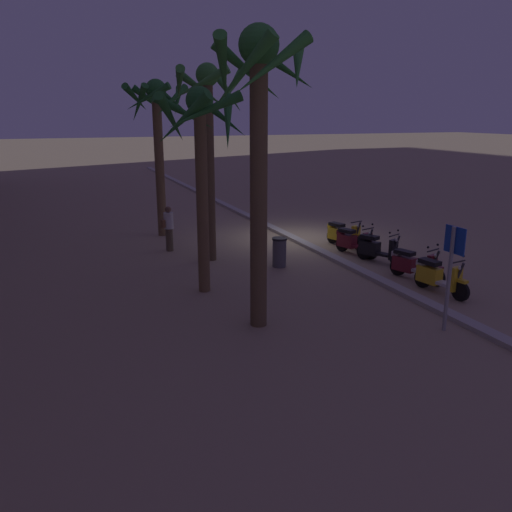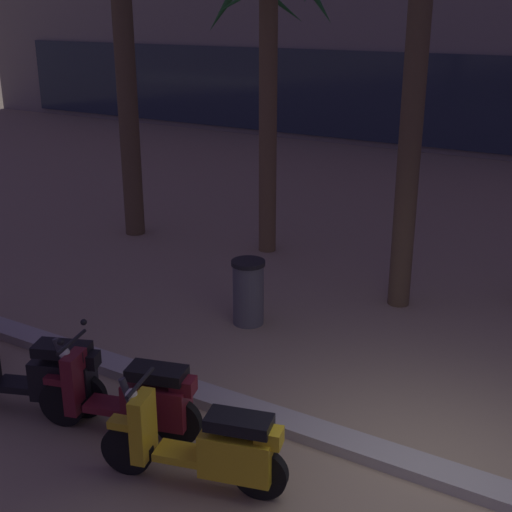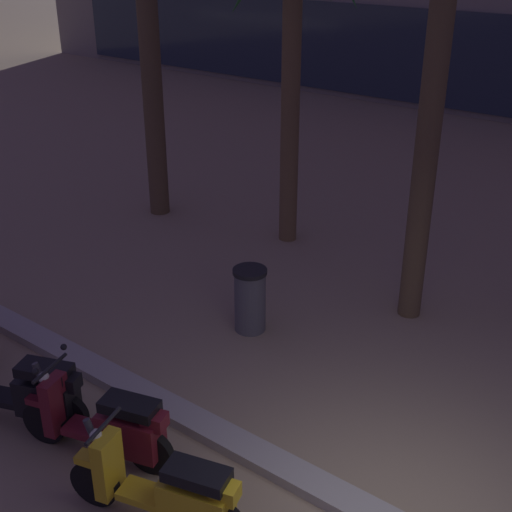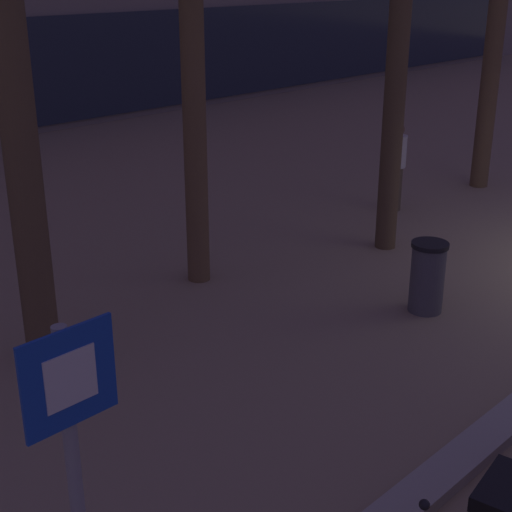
% 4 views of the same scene
% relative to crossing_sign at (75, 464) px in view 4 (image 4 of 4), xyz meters
% --- Properties ---
extents(crossing_sign, '(0.60, 0.12, 2.40)m').
position_rel_crossing_sign_xyz_m(crossing_sign, '(0.00, 0.00, 0.00)').
color(crossing_sign, '#939399').
rests_on(crossing_sign, ground).
extents(pedestrian_by_palm_tree, '(0.34, 0.46, 1.61)m').
position_rel_crossing_sign_xyz_m(pedestrian_by_palm_tree, '(9.37, 4.21, -0.65)').
color(pedestrian_by_palm_tree, brown).
rests_on(pedestrian_by_palm_tree, ground).
extents(litter_bin, '(0.48, 0.48, 0.95)m').
position_rel_crossing_sign_xyz_m(litter_bin, '(6.06, 1.38, -1.02)').
color(litter_bin, '#56565B').
rests_on(litter_bin, ground).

